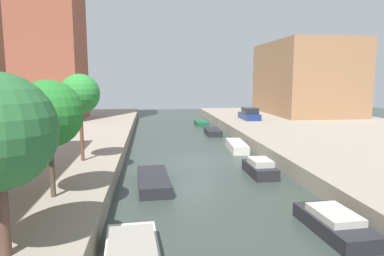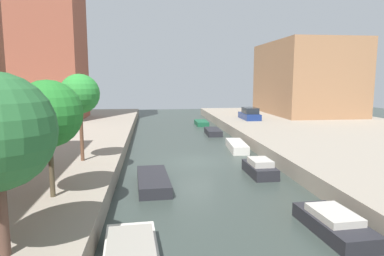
{
  "view_description": "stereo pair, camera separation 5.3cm",
  "coord_description": "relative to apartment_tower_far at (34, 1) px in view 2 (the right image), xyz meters",
  "views": [
    {
      "loc": [
        -3.12,
        -23.41,
        5.77
      ],
      "look_at": [
        0.14,
        3.25,
        1.92
      ],
      "focal_mm": 32.3,
      "sensor_mm": 36.0,
      "label": 1
    },
    {
      "loc": [
        -3.07,
        -23.42,
        5.77
      ],
      "look_at": [
        0.14,
        3.25,
        1.92
      ],
      "focal_mm": 32.3,
      "sensor_mm": 36.0,
      "label": 2
    }
  ],
  "objects": [
    {
      "name": "ground_plane",
      "position": [
        16.0,
        -19.2,
        -14.49
      ],
      "size": [
        84.0,
        84.0,
        0.0
      ],
      "primitive_type": "plane",
      "color": "#333D38"
    },
    {
      "name": "apartment_tower_far",
      "position": [
        0.0,
        0.0,
        0.0
      ],
      "size": [
        10.0,
        8.12,
        26.98
      ],
      "primitive_type": "cube",
      "color": "brown",
      "rests_on": "quay_left"
    },
    {
      "name": "low_block_right",
      "position": [
        34.0,
        2.79,
        -8.67
      ],
      "size": [
        10.0,
        15.25,
        9.64
      ],
      "primitive_type": "cube",
      "color": "#9E704C",
      "rests_on": "quay_right"
    },
    {
      "name": "street_tree_1",
      "position": [
        8.91,
        -28.48,
        -10.1
      ],
      "size": [
        2.68,
        2.68,
        4.74
      ],
      "color": "#4D422E",
      "rests_on": "quay_left"
    },
    {
      "name": "street_tree_2",
      "position": [
        8.91,
        -22.18,
        -9.6
      ],
      "size": [
        2.27,
        2.27,
        5.05
      ],
      "color": "brown",
      "rests_on": "quay_left"
    },
    {
      "name": "parked_car",
      "position": [
        24.55,
        -3.08,
        -12.91
      ],
      "size": [
        1.81,
        4.22,
        1.4
      ],
      "color": "navy",
      "rests_on": "quay_right"
    },
    {
      "name": "moored_boat_left_2",
      "position": [
        12.99,
        -24.44,
        -14.2
      ],
      "size": [
        1.85,
        4.62,
        0.59
      ],
      "color": "#232328",
      "rests_on": "ground_plane"
    },
    {
      "name": "moored_boat_right_1",
      "position": [
        19.72,
        -30.98,
        -14.13
      ],
      "size": [
        1.76,
        3.79,
        0.84
      ],
      "color": "#232328",
      "rests_on": "ground_plane"
    },
    {
      "name": "moored_boat_right_2",
      "position": [
        19.41,
        -23.01,
        -14.06
      ],
      "size": [
        1.4,
        3.1,
        1.0
      ],
      "color": "#232328",
      "rests_on": "ground_plane"
    },
    {
      "name": "moored_boat_right_3",
      "position": [
        19.86,
        -15.64,
        -14.17
      ],
      "size": [
        1.56,
        4.32,
        0.65
      ],
      "color": "beige",
      "rests_on": "ground_plane"
    },
    {
      "name": "moored_boat_right_4",
      "position": [
        19.33,
        -7.66,
        -14.2
      ],
      "size": [
        1.5,
        3.71,
        0.58
      ],
      "color": "#232328",
      "rests_on": "ground_plane"
    },
    {
      "name": "moored_boat_right_5",
      "position": [
        19.21,
        -0.25,
        -14.22
      ],
      "size": [
        1.42,
        3.51,
        0.54
      ],
      "color": "#195638",
      "rests_on": "ground_plane"
    }
  ]
}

